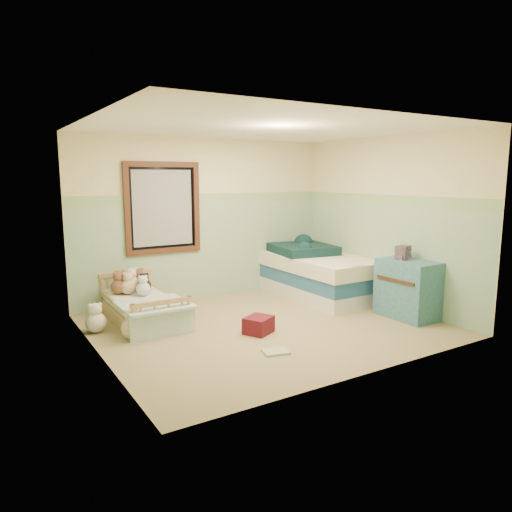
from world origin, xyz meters
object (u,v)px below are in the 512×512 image
floor_book (276,352)px  plush_floor_tan (132,329)px  plush_floor_cream (96,322)px  twin_bed_frame (316,289)px  toddler_bed_frame (143,314)px  red_pillow (259,325)px  dresser (408,289)px

floor_book → plush_floor_tan: bearing=146.0°
plush_floor_cream → twin_bed_frame: plush_floor_cream is taller
plush_floor_tan → floor_book: bearing=-46.7°
toddler_bed_frame → floor_book: (0.86, -1.91, -0.09)m
toddler_bed_frame → red_pillow: 1.63m
plush_floor_tan → twin_bed_frame: plush_floor_tan is taller
toddler_bed_frame → red_pillow: bearing=-49.8°
red_pillow → floor_book: (-0.20, -0.67, -0.09)m
toddler_bed_frame → twin_bed_frame: bearing=-2.7°
plush_floor_cream → floor_book: 2.31m
plush_floor_cream → red_pillow: size_ratio=0.77×
red_pillow → floor_book: size_ratio=1.19×
toddler_bed_frame → floor_book: bearing=-65.9°
plush_floor_tan → plush_floor_cream: bearing=123.1°
twin_bed_frame → red_pillow: twin_bed_frame is taller
twin_bed_frame → floor_book: size_ratio=7.66×
plush_floor_tan → dresser: bearing=-17.6°
dresser → red_pillow: size_ratio=2.42×
plush_floor_tan → twin_bed_frame: size_ratio=0.12×
dresser → floor_book: bearing=-175.8°
toddler_bed_frame → plush_floor_tan: plush_floor_tan is taller
toddler_bed_frame → dresser: 3.61m
red_pillow → floor_book: red_pillow is taller
dresser → red_pillow: dresser is taller
dresser → floor_book: dresser is taller
plush_floor_cream → toddler_bed_frame: bearing=14.6°
plush_floor_cream → floor_book: (1.51, -1.74, -0.11)m
twin_bed_frame → dresser: dresser is taller
floor_book → dresser: bearing=16.9°
toddler_bed_frame → dresser: dresser is taller
dresser → floor_book: (-2.28, -0.17, -0.38)m
red_pillow → twin_bed_frame: bearing=31.8°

